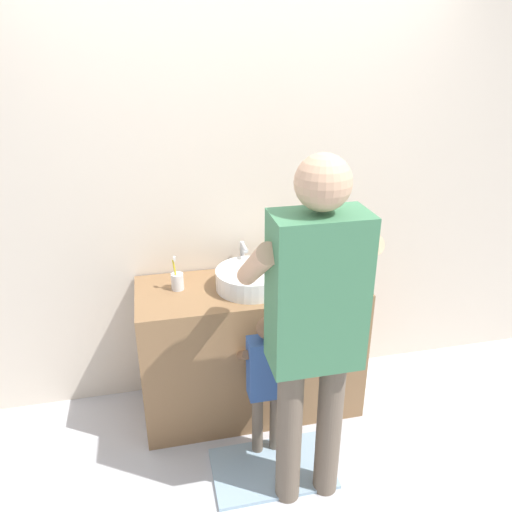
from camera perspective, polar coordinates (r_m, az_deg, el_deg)
ground_plane at (r=3.10m, az=0.64°, el=-19.98°), size 14.00×14.00×0.00m
back_wall at (r=2.95m, az=-2.01°, el=8.17°), size 4.40×0.08×2.70m
vanity_cabinet at (r=3.06m, az=-0.62°, el=-10.46°), size 1.30×0.54×0.84m
sink_basin at (r=2.80m, az=-0.58°, el=-2.59°), size 0.40×0.40×0.11m
faucet at (r=3.00m, az=-1.53°, el=-0.19°), size 0.18×0.14×0.18m
toothbrush_cup at (r=2.82m, az=-9.02°, el=-2.86°), size 0.07×0.07×0.21m
soap_bottle at (r=2.89m, az=5.30°, el=-1.60°), size 0.06×0.06×0.16m
bath_mat at (r=2.92m, az=1.86°, el=-23.15°), size 0.64×0.40×0.02m
child_toddler at (r=2.69m, az=1.20°, el=-13.46°), size 0.27×0.27×0.87m
adult_parent at (r=2.19m, az=6.72°, el=-6.46°), size 0.54×0.57×1.75m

